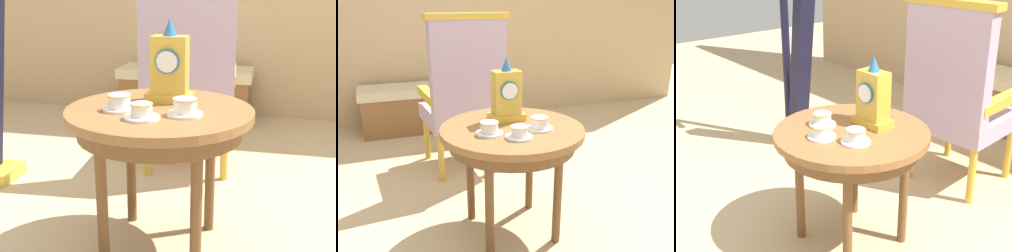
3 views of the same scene
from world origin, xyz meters
The scene contains 8 objects.
ground_plane centered at (0.00, 0.00, 0.00)m, with size 10.00×10.00×0.00m, color tan.
side_table centered at (-0.04, 0.05, 0.53)m, with size 0.73×0.73×0.60m.
teacup_left centered at (-0.18, -0.02, 0.63)m, with size 0.13×0.13×0.06m.
teacup_right centered at (-0.07, -0.11, 0.63)m, with size 0.13×0.13×0.06m.
teacup_center centered at (0.07, -0.03, 0.63)m, with size 0.13×0.13×0.06m.
mantel_clock centered at (-0.03, 0.17, 0.74)m, with size 0.19×0.11×0.34m.
armchair centered at (-0.09, 0.90, 0.59)m, with size 0.58×0.57×1.14m.
window_bench centered at (-0.30, 1.95, 0.22)m, with size 1.07×0.40×0.44m.
Camera 1 is at (0.37, -1.57, 1.04)m, focal length 47.70 mm.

